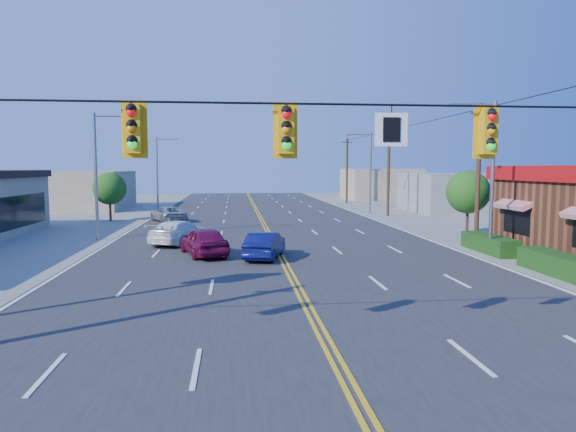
{
  "coord_description": "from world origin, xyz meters",
  "views": [
    {
      "loc": [
        -2.35,
        -11.41,
        4.6
      ],
      "look_at": [
        0.29,
        13.76,
        2.2
      ],
      "focal_mm": 32.0,
      "sensor_mm": 36.0,
      "label": 1
    }
  ],
  "objects": [
    {
      "name": "streetlight_nw",
      "position": [
        -10.79,
        48.0,
        4.51
      ],
      "size": [
        2.55,
        0.25,
        8.0
      ],
      "color": "gray",
      "rests_on": "ground"
    },
    {
      "name": "car_white",
      "position": [
        -5.63,
        19.49,
        0.7
      ],
      "size": [
        3.75,
        5.2,
        1.4
      ],
      "primitive_type": "imported",
      "rotation": [
        0.0,
        0.0,
        2.72
      ],
      "color": "white",
      "rests_on": "ground"
    },
    {
      "name": "streetlight_sw",
      "position": [
        -10.79,
        22.0,
        4.51
      ],
      "size": [
        2.55,
        0.25,
        8.0
      ],
      "color": "gray",
      "rests_on": "ground"
    },
    {
      "name": "utility_pole_far",
      "position": [
        12.2,
        54.0,
        4.2
      ],
      "size": [
        0.28,
        0.28,
        8.4
      ],
      "primitive_type": "cylinder",
      "color": "#47301E",
      "rests_on": "ground"
    },
    {
      "name": "bld_west_far",
      "position": [
        -20.0,
        48.0,
        2.1
      ],
      "size": [
        11.0,
        12.0,
        4.2
      ],
      "primitive_type": "cube",
      "color": "tan",
      "rests_on": "ground"
    },
    {
      "name": "utility_pole_mid",
      "position": [
        12.2,
        36.0,
        4.2
      ],
      "size": [
        0.28,
        0.28,
        8.4
      ],
      "primitive_type": "cylinder",
      "color": "#47301E",
      "rests_on": "ground"
    },
    {
      "name": "tree_west",
      "position": [
        -13.0,
        34.0,
        2.79
      ],
      "size": [
        2.8,
        2.8,
        4.2
      ],
      "color": "#47301E",
      "rests_on": "ground"
    },
    {
      "name": "ground",
      "position": [
        0.0,
        0.0,
        0.0
      ],
      "size": [
        160.0,
        160.0,
        0.0
      ],
      "primitive_type": "plane",
      "color": "gray",
      "rests_on": "ground"
    },
    {
      "name": "tree_kfc_rear",
      "position": [
        13.5,
        22.0,
        2.93
      ],
      "size": [
        2.94,
        2.94,
        4.41
      ],
      "color": "#47301E",
      "rests_on": "ground"
    },
    {
      "name": "car_magenta",
      "position": [
        -3.93,
        15.19,
        0.75
      ],
      "size": [
        3.02,
        4.73,
        1.5
      ],
      "primitive_type": "imported",
      "rotation": [
        0.0,
        0.0,
        3.45
      ],
      "color": "maroon",
      "rests_on": "ground"
    },
    {
      "name": "car_blue",
      "position": [
        -0.84,
        14.05,
        0.66
      ],
      "size": [
        2.43,
        4.25,
        1.33
      ],
      "primitive_type": "imported",
      "rotation": [
        0.0,
        0.0,
        2.87
      ],
      "color": "#0E1251",
      "rests_on": "ground"
    },
    {
      "name": "signal_span",
      "position": [
        -0.12,
        0.0,
        4.89
      ],
      "size": [
        24.32,
        0.34,
        9.0
      ],
      "color": "#47301E",
      "rests_on": "ground"
    },
    {
      "name": "utility_pole_near",
      "position": [
        12.2,
        18.0,
        4.2
      ],
      "size": [
        0.28,
        0.28,
        8.4
      ],
      "primitive_type": "cylinder",
      "color": "#47301E",
      "rests_on": "ground"
    },
    {
      "name": "bld_east_far",
      "position": [
        19.0,
        62.0,
        2.2
      ],
      "size": [
        10.0,
        10.0,
        4.4
      ],
      "primitive_type": "cube",
      "color": "tan",
      "rests_on": "ground"
    },
    {
      "name": "bld_east_mid",
      "position": [
        22.0,
        40.0,
        2.0
      ],
      "size": [
        12.0,
        10.0,
        4.0
      ],
      "primitive_type": "cube",
      "color": "gray",
      "rests_on": "ground"
    },
    {
      "name": "streetlight_ne",
      "position": [
        10.79,
        38.0,
        4.51
      ],
      "size": [
        2.55,
        0.25,
        8.0
      ],
      "color": "gray",
      "rests_on": "ground"
    },
    {
      "name": "car_silver",
      "position": [
        -7.9,
        32.44,
        0.64
      ],
      "size": [
        3.8,
        5.05,
        1.27
      ],
      "primitive_type": "imported",
      "rotation": [
        0.0,
        0.0,
        3.56
      ],
      "color": "#B1B0B5",
      "rests_on": "ground"
    },
    {
      "name": "road",
      "position": [
        0.0,
        20.0,
        0.03
      ],
      "size": [
        20.0,
        120.0,
        0.06
      ],
      "primitive_type": "cube",
      "color": "#2D2D30",
      "rests_on": "ground"
    },
    {
      "name": "streetlight_se",
      "position": [
        10.79,
        14.0,
        4.51
      ],
      "size": [
        2.55,
        0.25,
        8.0
      ],
      "color": "gray",
      "rests_on": "ground"
    }
  ]
}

